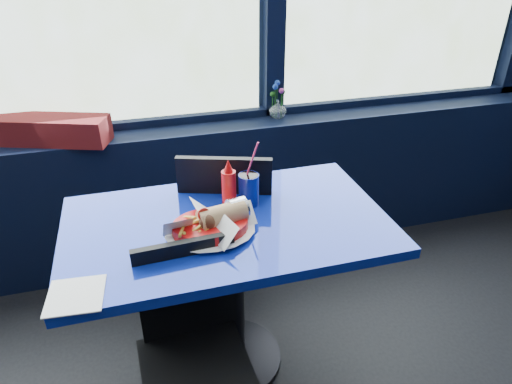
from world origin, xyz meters
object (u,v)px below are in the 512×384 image
object	(u,v)px
chair_near_back	(214,225)
flower_vase	(278,107)
planter_box	(42,130)
near_table	(228,260)
soda_cup	(249,189)
food_basket	(212,225)
chair_near_front	(193,339)
ketchup_bottle	(229,187)

from	to	relation	value
chair_near_back	flower_vase	world-z (taller)	flower_vase
chair_near_back	planter_box	xyz separation A→B (m)	(-0.72, 0.54, 0.34)
planter_box	flower_vase	size ratio (longest dim) A/B	3.11
near_table	soda_cup	bearing A→B (deg)	41.92
planter_box	food_basket	distance (m)	1.13
near_table	chair_near_front	size ratio (longest dim) A/B	1.49
near_table	flower_vase	xyz separation A→B (m)	(0.48, 0.87, 0.29)
chair_near_front	chair_near_back	xyz separation A→B (m)	(0.19, 0.59, 0.06)
planter_box	flower_vase	xyz separation A→B (m)	(1.20, 0.01, -0.00)
soda_cup	planter_box	bearing A→B (deg)	137.54
chair_near_front	flower_vase	xyz separation A→B (m)	(0.67, 1.14, 0.40)
near_table	flower_vase	bearing A→B (deg)	61.07
planter_box	soda_cup	bearing A→B (deg)	-22.64
chair_near_back	flower_vase	distance (m)	0.81
chair_near_front	ketchup_bottle	world-z (taller)	ketchup_bottle
near_table	planter_box	bearing A→B (deg)	129.83
planter_box	ketchup_bottle	world-z (taller)	ketchup_bottle
chair_near_back	planter_box	bearing A→B (deg)	-18.00
near_table	soda_cup	size ratio (longest dim) A/B	4.42
chair_near_back	soda_cup	world-z (taller)	soda_cup
chair_near_front	flower_vase	bearing A→B (deg)	56.32
chair_near_front	planter_box	xyz separation A→B (m)	(-0.53, 1.13, 0.40)
planter_box	chair_near_back	bearing A→B (deg)	-16.83
chair_near_front	chair_near_back	world-z (taller)	chair_near_back
chair_near_front	flower_vase	size ratio (longest dim) A/B	3.91
chair_near_front	flower_vase	world-z (taller)	flower_vase
chair_near_back	food_basket	bearing A→B (deg)	98.47
flower_vase	food_basket	bearing A→B (deg)	-120.36
near_table	planter_box	size ratio (longest dim) A/B	1.88
near_table	chair_near_back	size ratio (longest dim) A/B	1.32
flower_vase	food_basket	size ratio (longest dim) A/B	0.63
food_basket	soda_cup	world-z (taller)	soda_cup
ketchup_bottle	food_basket	bearing A→B (deg)	-121.94
near_table	ketchup_bottle	bearing A→B (deg)	71.26
near_table	chair_near_back	bearing A→B (deg)	89.61
chair_near_back	soda_cup	size ratio (longest dim) A/B	3.35
soda_cup	chair_near_front	bearing A→B (deg)	-129.44
flower_vase	food_basket	distance (m)	1.09
flower_vase	chair_near_front	bearing A→B (deg)	-120.53
chair_near_back	near_table	bearing A→B (deg)	108.26
chair_near_back	planter_box	world-z (taller)	planter_box
chair_near_back	ketchup_bottle	distance (m)	0.40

